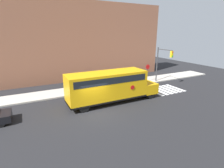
# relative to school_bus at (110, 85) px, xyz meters

# --- Properties ---
(ground_plane) EXTENTS (60.00, 60.00, 0.00)m
(ground_plane) POSITION_rel_school_bus_xyz_m (-2.17, -1.51, -1.81)
(ground_plane) COLOR black
(sidewalk_strip) EXTENTS (44.00, 3.00, 0.15)m
(sidewalk_strip) POSITION_rel_school_bus_xyz_m (-2.17, 4.99, -1.73)
(sidewalk_strip) COLOR #B2ADA3
(sidewalk_strip) RESTS_ON ground
(building_backdrop) EXTENTS (32.00, 4.00, 11.21)m
(building_backdrop) POSITION_rel_school_bus_xyz_m (-2.17, 11.49, 3.80)
(building_backdrop) COLOR #935B42
(building_backdrop) RESTS_ON ground
(crosswalk_stripes) EXTENTS (4.00, 3.20, 0.01)m
(crosswalk_stripes) POSITION_rel_school_bus_xyz_m (7.99, 0.49, -1.80)
(crosswalk_stripes) COLOR white
(crosswalk_stripes) RESTS_ON ground
(school_bus) EXTENTS (9.64, 2.57, 3.15)m
(school_bus) POSITION_rel_school_bus_xyz_m (0.00, 0.00, 0.00)
(school_bus) COLOR #EAA80F
(school_bus) RESTS_ON ground
(stop_sign) EXTENTS (0.67, 0.10, 2.60)m
(stop_sign) POSITION_rel_school_bus_xyz_m (8.04, 4.25, -0.10)
(stop_sign) COLOR #38383A
(stop_sign) RESTS_ON ground
(traffic_light) EXTENTS (0.28, 2.81, 4.96)m
(traffic_light) POSITION_rel_school_bus_xyz_m (9.46, 3.04, 1.47)
(traffic_light) COLOR #38383A
(traffic_light) RESTS_ON ground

